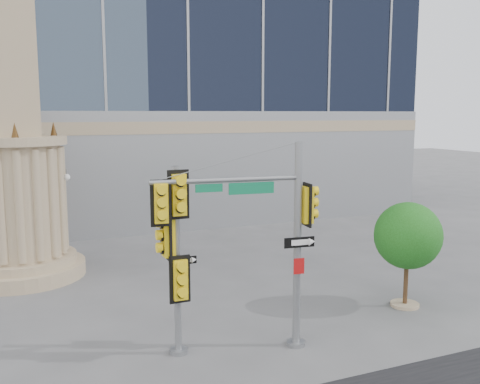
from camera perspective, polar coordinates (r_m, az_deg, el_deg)
name	(u,v)px	position (r m, az deg, el deg)	size (l,w,h in m)	color
ground	(285,346)	(14.23, 4.77, -16.10)	(120.00, 120.00, 0.00)	#545456
monument	(14,124)	(20.43, -22.96, 6.68)	(4.40, 4.40, 16.60)	tan
main_signal_pole	(262,224)	(13.00, 2.36, -3.44)	(4.02, 0.80, 5.21)	slate
secondary_signal_pole	(176,247)	(12.90, -6.85, -5.82)	(0.80, 0.59, 4.66)	slate
street_tree	(408,238)	(17.05, 17.53, -4.73)	(2.08, 2.03, 3.24)	tan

